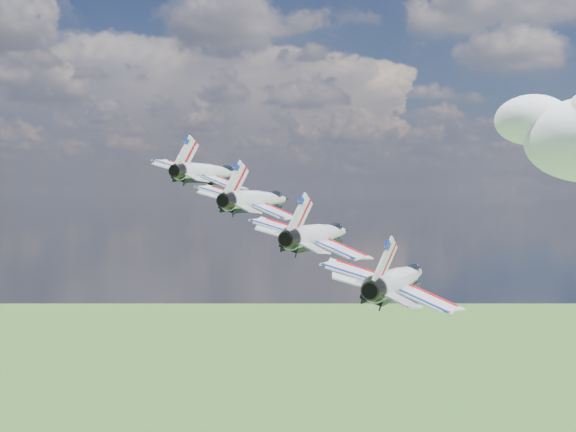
% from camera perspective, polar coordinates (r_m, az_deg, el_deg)
% --- Properties ---
extents(jet_0, '(15.57, 18.34, 7.65)m').
position_cam_1_polar(jet_0, '(83.56, -6.11, 3.44)').
color(jet_0, silver).
extents(jet_1, '(15.57, 18.34, 7.65)m').
position_cam_1_polar(jet_1, '(74.43, -2.28, 1.29)').
color(jet_1, white).
extents(jet_2, '(15.57, 18.34, 7.65)m').
position_cam_1_polar(jet_2, '(65.85, 2.58, -1.45)').
color(jet_2, silver).
extents(jet_3, '(15.57, 18.34, 7.65)m').
position_cam_1_polar(jet_3, '(58.08, 8.82, -4.95)').
color(jet_3, silver).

